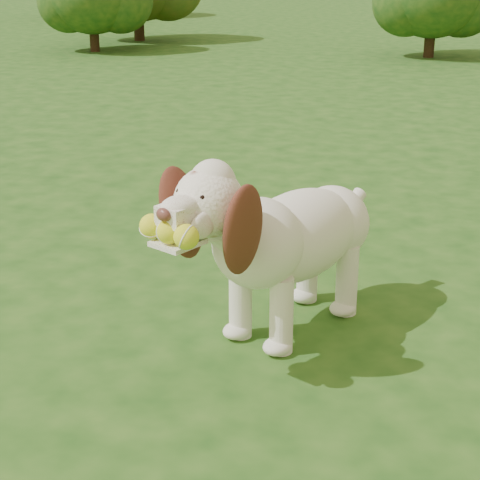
% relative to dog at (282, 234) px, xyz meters
% --- Properties ---
extents(ground, '(80.00, 80.00, 0.00)m').
position_rel_dog_xyz_m(ground, '(0.45, 0.22, -0.45)').
color(ground, '#1A4513').
rests_on(ground, ground).
extents(dog, '(0.77, 1.24, 0.84)m').
position_rel_dog_xyz_m(dog, '(0.00, 0.00, 0.00)').
color(dog, white).
rests_on(dog, ground).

